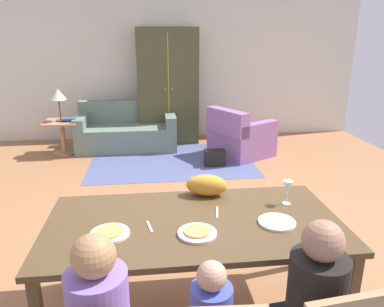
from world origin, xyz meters
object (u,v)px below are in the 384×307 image
(table_lamp, at_px, (58,96))
(side_table, at_px, (62,133))
(cat, at_px, (207,185))
(armoire, at_px, (168,86))
(book_lower, at_px, (72,120))
(book_upper, at_px, (69,119))
(plate_near_woman, at_px, (277,222))
(armchair, at_px, (239,137))
(wine_glass, at_px, (288,188))
(handbag, at_px, (215,158))
(dining_table, at_px, (194,229))
(plate_near_child, at_px, (197,233))
(plate_near_man, at_px, (110,234))
(couch, at_px, (127,131))

(table_lamp, bearing_deg, side_table, -63.43)
(cat, height_order, table_lamp, table_lamp)
(armoire, bearing_deg, book_lower, -160.47)
(table_lamp, bearing_deg, book_upper, -11.13)
(plate_near_woman, bearing_deg, armchair, 79.84)
(plate_near_woman, relative_size, wine_glass, 1.34)
(side_table, bearing_deg, wine_glass, -57.23)
(book_lower, relative_size, handbag, 0.69)
(cat, bearing_deg, table_lamp, 130.18)
(armchair, xyz_separation_m, book_lower, (-2.80, 0.44, 0.28))
(dining_table, height_order, handbag, dining_table)
(cat, bearing_deg, plate_near_child, -92.02)
(dining_table, height_order, armchair, armchair)
(plate_near_child, height_order, cat, cat)
(side_table, distance_m, table_lamp, 0.63)
(cat, height_order, armchair, cat)
(table_lamp, xyz_separation_m, handbag, (2.48, -0.90, -0.88))
(book_upper, bearing_deg, plate_near_woman, -62.16)
(side_table, height_order, table_lamp, table_lamp)
(plate_near_woman, bearing_deg, plate_near_man, -178.96)
(book_upper, bearing_deg, wine_glass, -58.58)
(plate_near_man, xyz_separation_m, table_lamp, (-1.22, 4.16, 0.24))
(plate_near_man, bearing_deg, handbag, 68.85)
(armoire, distance_m, book_lower, 1.82)
(handbag, bearing_deg, cat, -101.60)
(armchair, bearing_deg, book_lower, 170.98)
(armoire, height_order, book_lower, armoire)
(plate_near_woman, xyz_separation_m, side_table, (-2.32, 4.14, -0.39))
(plate_near_woman, height_order, armoire, armoire)
(book_lower, bearing_deg, plate_near_child, -69.47)
(armchair, relative_size, handbag, 3.65)
(armchair, height_order, handbag, armchair)
(dining_table, relative_size, side_table, 3.45)
(plate_near_man, relative_size, wine_glass, 1.34)
(plate_near_man, relative_size, plate_near_child, 1.00)
(cat, xyz_separation_m, book_upper, (-1.77, 3.61, -0.22))
(plate_near_man, relative_size, armchair, 0.21)
(armchair, bearing_deg, handbag, -136.73)
(wine_glass, bearing_deg, cat, 158.62)
(armoire, bearing_deg, couch, -155.49)
(handbag, bearing_deg, side_table, 160.05)
(plate_near_child, height_order, armoire, armoire)
(plate_near_man, bearing_deg, book_upper, 104.56)
(side_table, height_order, book_lower, book_lower)
(table_lamp, relative_size, book_upper, 2.45)
(armoire, bearing_deg, plate_near_child, -90.89)
(plate_near_woman, distance_m, handbag, 3.31)
(couch, bearing_deg, plate_near_man, -88.14)
(armoire, height_order, handbag, armoire)
(couch, distance_m, armchair, 2.03)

